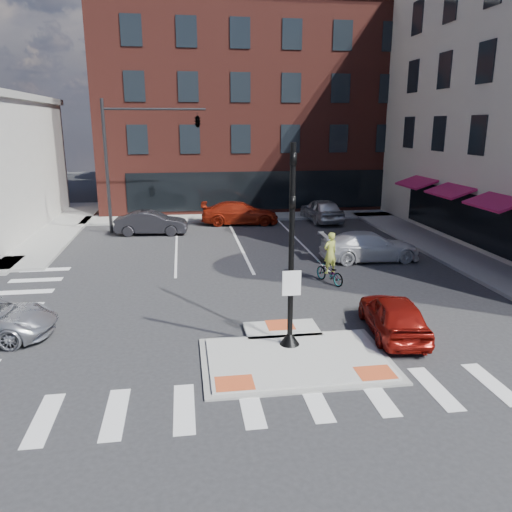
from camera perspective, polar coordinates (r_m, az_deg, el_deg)
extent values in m
plane|color=#28282B|center=(15.09, 4.18, -11.05)|extent=(120.00, 120.00, 0.00)
cube|color=gray|center=(14.64, 4.61, -11.79)|extent=(5.40, 3.60, 0.06)
cube|color=#A8A8A3|center=(14.63, 4.61, -11.68)|extent=(5.00, 3.20, 0.12)
cube|color=#A8A8A3|center=(16.49, 2.97, -8.46)|extent=(2.40, 1.40, 0.12)
cube|color=#CC4C24|center=(13.27, -2.47, -14.30)|extent=(1.00, 0.80, 0.01)
cube|color=#CC4C24|center=(14.12, 13.47, -12.84)|extent=(1.00, 0.80, 0.01)
cube|color=#CC4C24|center=(16.73, 2.77, -7.86)|extent=(0.90, 0.90, 0.01)
cube|color=gray|center=(34.78, -21.48, 3.09)|extent=(3.00, 20.00, 0.15)
cube|color=gray|center=(27.81, 21.75, 0.29)|extent=(3.00, 24.00, 0.15)
cube|color=gray|center=(36.33, 1.33, 4.60)|extent=(26.00, 3.00, 0.15)
cube|color=#53201A|center=(45.63, -0.80, 16.08)|extent=(24.00, 18.00, 15.00)
cube|color=beige|center=(46.43, -0.84, 25.63)|extent=(24.40, 18.40, 0.60)
cube|color=black|center=(37.04, 1.09, 7.50)|extent=(20.00, 0.12, 2.80)
cube|color=black|center=(28.10, 24.20, 3.58)|extent=(0.12, 16.00, 2.60)
cube|color=#B51854|center=(27.52, 23.26, 6.33)|extent=(1.46, 3.00, 0.58)
cube|color=#B51854|center=(32.75, 17.83, 8.02)|extent=(1.46, 3.00, 0.58)
cube|color=slate|center=(65.25, -9.47, 13.36)|extent=(10.00, 12.00, 10.00)
cube|color=brown|center=(68.30, 1.84, 14.45)|extent=(12.00, 12.00, 12.00)
cone|color=black|center=(15.30, 3.88, -9.24)|extent=(0.60, 0.60, 0.45)
cylinder|color=black|center=(14.37, 4.07, 1.20)|extent=(0.16, 0.16, 5.80)
cube|color=white|center=(14.56, 4.10, -3.12)|extent=(0.55, 0.04, 0.75)
imported|color=black|center=(14.02, 4.23, 9.57)|extent=(0.18, 0.22, 1.10)
imported|color=black|center=(14.18, 4.14, 4.74)|extent=(0.18, 0.22, 1.10)
cylinder|color=black|center=(31.65, -16.69, 9.62)|extent=(0.20, 0.20, 8.00)
cylinder|color=black|center=(31.27, -11.51, 16.13)|extent=(6.00, 0.14, 0.14)
imported|color=black|center=(31.24, -6.71, 15.22)|extent=(0.48, 2.24, 0.90)
imported|color=maroon|center=(16.67, 15.43, -6.49)|extent=(2.05, 4.07, 1.33)
imported|color=white|center=(25.26, 12.84, 1.08)|extent=(4.92, 2.04, 1.42)
imported|color=#222226|center=(31.14, -11.87, 3.73)|extent=(4.44, 1.87, 1.43)
imported|color=silver|center=(34.72, 7.50, 5.22)|extent=(2.26, 4.88, 1.62)
imported|color=maroon|center=(33.65, -1.86, 4.93)|extent=(5.30, 2.51, 1.49)
imported|color=#3F3F44|center=(21.40, 8.39, -1.89)|extent=(1.21, 1.85, 0.92)
imported|color=#E5F355|center=(21.17, 8.47, 0.36)|extent=(0.75, 0.63, 1.76)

